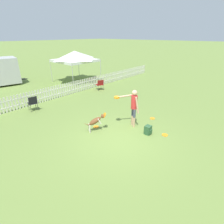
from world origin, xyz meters
TOP-DOWN VIEW (x-y plane):
  - ground_plane at (0.00, 0.00)m, footprint 240.00×240.00m
  - handler_person at (1.36, 0.22)m, footprint 0.81×1.06m
  - leaping_dog at (-0.10, 1.15)m, footprint 0.94×0.69m
  - frisbee_near_handler at (0.14, 1.42)m, footprint 0.25×0.25m
  - frisbee_near_dog at (2.69, -0.14)m, footprint 0.25×0.25m
  - frisbee_midfield at (1.60, -1.36)m, footprint 0.25×0.25m
  - backpack_on_grass at (1.20, -0.74)m, footprint 0.28×0.29m
  - picket_fence at (-0.00, 6.36)m, footprint 25.13×0.04m
  - folding_chair_center at (4.51, 5.47)m, footprint 0.65×0.66m
  - folding_chair_green_right at (-0.85, 5.46)m, footprint 0.53×0.55m
  - canopy_tent_main at (5.00, 8.95)m, footprint 3.17×3.17m

SIDE VIEW (x-z plane):
  - ground_plane at x=0.00m, z-range 0.00..0.00m
  - frisbee_near_handler at x=0.14m, z-range 0.00..0.02m
  - frisbee_near_dog at x=2.69m, z-range 0.00..0.02m
  - frisbee_midfield at x=1.60m, z-range 0.00..0.02m
  - backpack_on_grass at x=1.20m, z-range 0.00..0.39m
  - picket_fence at x=0.00m, z-range 0.00..0.88m
  - folding_chair_center at x=4.51m, z-range 0.08..0.89m
  - leaping_dog at x=-0.10m, z-range 0.09..0.94m
  - folding_chair_green_right at x=-0.85m, z-range 0.09..0.96m
  - handler_person at x=1.36m, z-range 0.24..2.01m
  - canopy_tent_main at x=5.00m, z-range 0.89..3.58m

